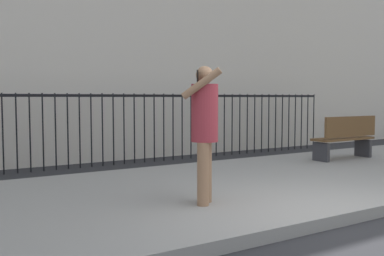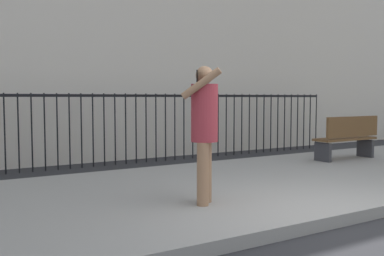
{
  "view_description": "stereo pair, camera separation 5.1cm",
  "coord_description": "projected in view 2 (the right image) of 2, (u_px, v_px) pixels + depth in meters",
  "views": [
    {
      "loc": [
        -4.17,
        -3.36,
        1.51
      ],
      "look_at": [
        -1.03,
        1.6,
        1.1
      ],
      "focal_mm": 41.53,
      "sensor_mm": 36.0,
      "label": 1
    },
    {
      "loc": [
        -4.12,
        -3.39,
        1.51
      ],
      "look_at": [
        -1.03,
        1.6,
        1.1
      ],
      "focal_mm": 41.53,
      "sensor_mm": 36.0,
      "label": 2
    }
  ],
  "objects": [
    {
      "name": "iron_fence",
      "position": [
        131.0,
        119.0,
        10.07
      ],
      "size": [
        12.03,
        0.04,
        1.6
      ],
      "color": "black",
      "rests_on": "ground"
    },
    {
      "name": "pedestrian_on_phone",
      "position": [
        205.0,
        124.0,
        5.64
      ],
      "size": [
        0.69,
        0.69,
        1.75
      ],
      "color": "#936B4C",
      "rests_on": "sidewalk"
    },
    {
      "name": "street_bench",
      "position": [
        348.0,
        137.0,
        9.71
      ],
      "size": [
        1.6,
        0.45,
        0.95
      ],
      "color": "brown",
      "rests_on": "sidewalk"
    },
    {
      "name": "ground_plane",
      "position": [
        340.0,
        228.0,
        5.14
      ],
      "size": [
        60.0,
        60.0,
        0.0
      ],
      "primitive_type": "plane",
      "color": "#28282B"
    },
    {
      "name": "sidewalk",
      "position": [
        227.0,
        188.0,
        7.0
      ],
      "size": [
        28.0,
        4.4,
        0.15
      ],
      "primitive_type": "cube",
      "color": "gray",
      "rests_on": "ground"
    }
  ]
}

